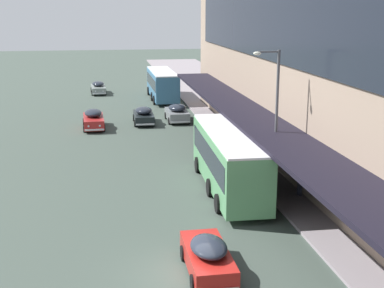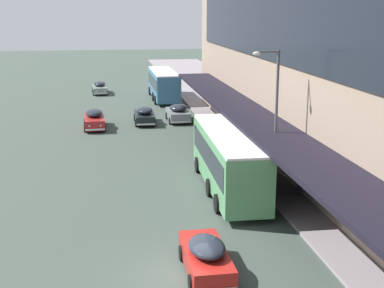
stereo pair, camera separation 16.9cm
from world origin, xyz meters
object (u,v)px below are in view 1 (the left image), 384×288
object	(u,v)px
transit_bus_kerbside_rear	(162,83)
sedan_far_back	(144,115)
street_lamp	(274,113)
sedan_oncoming_front	(98,88)
sedan_second_near	(177,113)
sedan_trailing_mid	(93,119)
pedestrian_at_kerb	(300,178)
sedan_second_mid	(208,256)
transit_bus_kerbside_front	(228,157)

from	to	relation	value
transit_bus_kerbside_rear	sedan_far_back	xyz separation A→B (m)	(-3.20, -13.07, -1.13)
transit_bus_kerbside_rear	street_lamp	world-z (taller)	street_lamp
sedan_oncoming_front	street_lamp	size ratio (longest dim) A/B	0.58
transit_bus_kerbside_rear	sedan_second_near	distance (m)	12.60
sedan_second_near	sedan_far_back	bearing A→B (deg)	-170.66
sedan_trailing_mid	pedestrian_at_kerb	bearing A→B (deg)	-60.08
pedestrian_at_kerb	sedan_second_mid	bearing A→B (deg)	-130.88
sedan_second_mid	pedestrian_at_kerb	bearing A→B (deg)	49.12
pedestrian_at_kerb	transit_bus_kerbside_rear	bearing A→B (deg)	96.36
street_lamp	sedan_second_near	bearing A→B (deg)	96.71
sedan_oncoming_front	pedestrian_at_kerb	world-z (taller)	pedestrian_at_kerb
sedan_second_mid	sedan_trailing_mid	xyz separation A→B (m)	(-4.78, 27.77, 0.06)
street_lamp	sedan_oncoming_front	bearing A→B (deg)	104.01
transit_bus_kerbside_front	pedestrian_at_kerb	world-z (taller)	transit_bus_kerbside_front
pedestrian_at_kerb	street_lamp	bearing A→B (deg)	150.77
transit_bus_kerbside_front	transit_bus_kerbside_rear	xyz separation A→B (m)	(-0.19, 32.34, -0.08)
sedan_far_back	sedan_second_near	size ratio (longest dim) A/B	1.01
sedan_oncoming_front	sedan_trailing_mid	size ratio (longest dim) A/B	0.99
sedan_second_near	sedan_oncoming_front	bearing A→B (deg)	111.84
sedan_second_mid	sedan_second_near	xyz separation A→B (m)	(2.87, 29.48, 0.06)
sedan_oncoming_front	sedan_trailing_mid	xyz separation A→B (m)	(-0.34, -19.96, 0.07)
sedan_far_back	transit_bus_kerbside_front	bearing A→B (deg)	-80.03
pedestrian_at_kerb	street_lamp	size ratio (longest dim) A/B	0.23
transit_bus_kerbside_rear	sedan_second_near	world-z (taller)	transit_bus_kerbside_rear
sedan_second_near	pedestrian_at_kerb	world-z (taller)	pedestrian_at_kerb
pedestrian_at_kerb	sedan_oncoming_front	bearing A→B (deg)	105.61
transit_bus_kerbside_front	street_lamp	bearing A→B (deg)	-27.12
sedan_second_mid	street_lamp	distance (m)	10.83
transit_bus_kerbside_front	street_lamp	world-z (taller)	street_lamp
sedan_second_mid	pedestrian_at_kerb	size ratio (longest dim) A/B	2.32
transit_bus_kerbside_rear	street_lamp	bearing A→B (deg)	-85.85
transit_bus_kerbside_front	sedan_second_near	distance (m)	19.82
transit_bus_kerbside_front	sedan_second_mid	distance (m)	10.25
transit_bus_kerbside_front	sedan_second_near	world-z (taller)	transit_bus_kerbside_front
sedan_second_mid	sedan_far_back	xyz separation A→B (m)	(-0.29, 28.96, 0.02)
transit_bus_kerbside_front	street_lamp	distance (m)	3.72
sedan_second_near	sedan_trailing_mid	distance (m)	7.85
transit_bus_kerbside_rear	transit_bus_kerbside_front	bearing A→B (deg)	-89.66
sedan_second_near	street_lamp	distance (m)	21.44
sedan_trailing_mid	sedan_oncoming_front	bearing A→B (deg)	89.01
transit_bus_kerbside_rear	sedan_trailing_mid	size ratio (longest dim) A/B	2.26
sedan_second_near	transit_bus_kerbside_rear	bearing A→B (deg)	89.85
transit_bus_kerbside_rear	sedan_far_back	size ratio (longest dim) A/B	2.45
street_lamp	sedan_trailing_mid	bearing A→B (deg)	117.77
sedan_second_mid	transit_bus_kerbside_front	bearing A→B (deg)	72.29
transit_bus_kerbside_front	sedan_second_mid	xyz separation A→B (m)	(-3.10, -9.70, -1.23)
sedan_far_back	sedan_trailing_mid	world-z (taller)	sedan_trailing_mid
sedan_far_back	transit_bus_kerbside_rear	bearing A→B (deg)	76.26
sedan_second_mid	sedan_far_back	size ratio (longest dim) A/B	0.99
pedestrian_at_kerb	sedan_trailing_mid	bearing A→B (deg)	119.92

